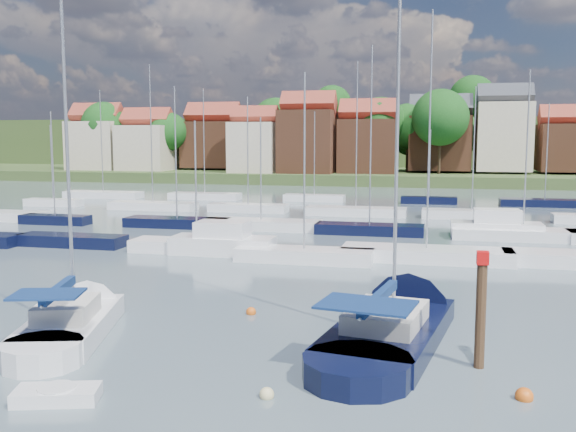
# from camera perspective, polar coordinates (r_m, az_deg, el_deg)

# --- Properties ---
(ground) EXTENTS (260.00, 260.00, 0.00)m
(ground) POSITION_cam_1_polar(r_m,az_deg,el_deg) (62.03, 4.87, -0.35)
(ground) COLOR #475661
(ground) RESTS_ON ground
(sailboat_centre) EXTENTS (5.64, 11.10, 14.62)m
(sailboat_centre) POSITION_cam_1_polar(r_m,az_deg,el_deg) (28.54, -18.06, -8.65)
(sailboat_centre) COLOR white
(sailboat_centre) RESTS_ON ground
(sailboat_navy) EXTENTS (5.86, 14.26, 19.08)m
(sailboat_navy) POSITION_cam_1_polar(r_m,az_deg,el_deg) (27.31, 9.99, -9.14)
(sailboat_navy) COLOR black
(sailboat_navy) RESTS_ON ground
(tender) EXTENTS (2.71, 1.82, 0.54)m
(tender) POSITION_cam_1_polar(r_m,az_deg,el_deg) (21.13, -19.85, -14.73)
(tender) COLOR white
(tender) RESTS_ON ground
(timber_piling) EXTENTS (0.40, 0.40, 6.32)m
(timber_piling) POSITION_cam_1_polar(r_m,az_deg,el_deg) (23.31, 16.68, -10.38)
(timber_piling) COLOR #4C331E
(timber_piling) RESTS_ON ground
(buoy_c) EXTENTS (0.53, 0.53, 0.53)m
(buoy_c) POSITION_cam_1_polar(r_m,az_deg,el_deg) (25.92, -22.73, -11.27)
(buoy_c) COLOR #D85914
(buoy_c) RESTS_ON ground
(buoy_d) EXTENTS (0.46, 0.46, 0.46)m
(buoy_d) POSITION_cam_1_polar(r_m,az_deg,el_deg) (20.31, -1.90, -15.84)
(buoy_d) COLOR beige
(buoy_d) RESTS_ON ground
(buoy_e) EXTENTS (0.45, 0.45, 0.45)m
(buoy_e) POSITION_cam_1_polar(r_m,az_deg,el_deg) (29.16, -3.31, -8.71)
(buoy_e) COLOR #D85914
(buoy_e) RESTS_ON ground
(buoy_f) EXTENTS (0.54, 0.54, 0.54)m
(buoy_f) POSITION_cam_1_polar(r_m,az_deg,el_deg) (21.41, 20.24, -15.06)
(buoy_f) COLOR #D85914
(buoy_f) RESTS_ON ground
(marina_field) EXTENTS (79.62, 41.41, 15.93)m
(marina_field) POSITION_cam_1_polar(r_m,az_deg,el_deg) (56.96, 6.07, -0.58)
(marina_field) COLOR white
(marina_field) RESTS_ON ground
(far_shore_town) EXTENTS (212.46, 90.00, 22.27)m
(far_shore_town) POSITION_cam_1_polar(r_m,az_deg,el_deg) (153.74, 10.72, 5.63)
(far_shore_town) COLOR #3F5128
(far_shore_town) RESTS_ON ground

